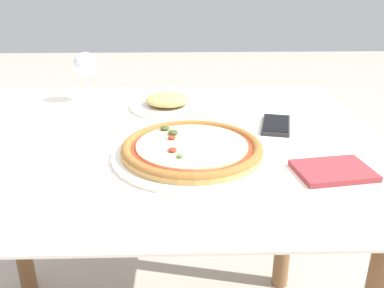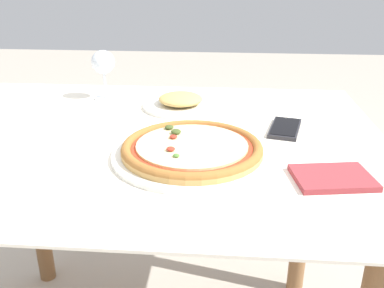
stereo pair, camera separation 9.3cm
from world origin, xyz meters
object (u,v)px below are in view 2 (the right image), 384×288
pizza_plate (192,149)px  cell_phone (285,128)px  side_plate (181,102)px  wine_glass_far_left (103,64)px  dining_table (145,173)px

pizza_plate → cell_phone: size_ratio=2.26×
cell_phone → side_plate: size_ratio=0.71×
wine_glass_far_left → pizza_plate: bearing=-53.5°
pizza_plate → wine_glass_far_left: 0.52m
dining_table → cell_phone: (0.35, 0.07, 0.11)m
dining_table → wine_glass_far_left: (-0.18, 0.30, 0.21)m
pizza_plate → side_plate: side_plate is taller
dining_table → wine_glass_far_left: wine_glass_far_left is taller
dining_table → pizza_plate: pizza_plate is taller
side_plate → cell_phone: bearing=-29.8°
pizza_plate → cell_phone: bearing=38.6°
pizza_plate → wine_glass_far_left: bearing=126.5°
dining_table → pizza_plate: bearing=-41.0°
cell_phone → side_plate: 0.33m
wine_glass_far_left → cell_phone: bearing=-23.8°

